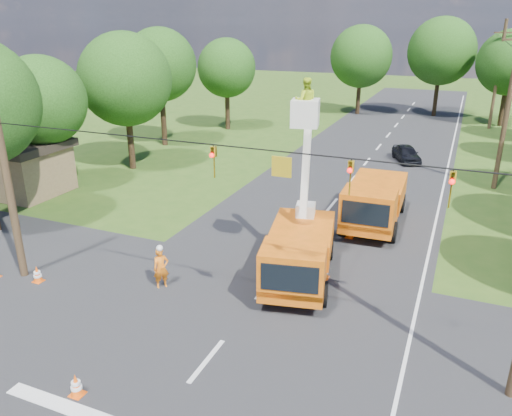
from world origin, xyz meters
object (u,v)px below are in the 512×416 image
at_px(pole_right_mid, 508,106).
at_px(pole_right_far, 498,74).
at_px(traffic_cone_2, 324,271).
at_px(tree_left_c, 41,101).
at_px(distant_car, 407,153).
at_px(tree_left_e, 160,65).
at_px(tree_far_c, 510,63).
at_px(bucket_truck, 300,242).
at_px(shed, 19,166).
at_px(traffic_cone_0, 76,385).
at_px(traffic_cone_3, 350,231).
at_px(traffic_cone_4, 37,274).
at_px(traffic_cone_6, 398,195).
at_px(pole_left, 5,170).
at_px(tree_left_f, 227,68).
at_px(tree_far_a, 361,57).
at_px(second_truck, 374,201).
at_px(ground_worker, 161,268).
at_px(tree_left_d, 125,80).
at_px(tree_far_b, 442,51).

height_order(pole_right_mid, pole_right_far, same).
relative_size(traffic_cone_2, tree_left_c, 0.09).
distance_m(distant_car, tree_left_e, 20.43).
bearing_deg(tree_left_e, tree_far_c, 37.25).
distance_m(bucket_truck, shed, 19.34).
distance_m(traffic_cone_0, shed, 19.98).
height_order(traffic_cone_3, traffic_cone_4, same).
xyz_separation_m(traffic_cone_0, traffic_cone_6, (5.90, 19.91, 0.00)).
xyz_separation_m(pole_left, tree_left_e, (-7.30, 22.00, 1.99)).
xyz_separation_m(distant_car, tree_left_f, (-17.42, 5.66, 5.07)).
height_order(traffic_cone_0, pole_right_far, pole_right_far).
bearing_deg(traffic_cone_4, tree_left_e, 110.38).
xyz_separation_m(traffic_cone_6, pole_right_far, (5.21, 24.79, 4.75)).
relative_size(distant_car, tree_far_a, 0.38).
height_order(second_truck, pole_left, pole_left).
bearing_deg(distant_car, shed, -165.72).
height_order(bucket_truck, traffic_cone_0, bucket_truck).
xyz_separation_m(bucket_truck, distant_car, (1.68, 20.27, -1.04)).
bearing_deg(pole_right_mid, tree_left_c, -156.25).
xyz_separation_m(shed, tree_far_a, (13.00, 35.00, 4.57)).
bearing_deg(tree_left_c, traffic_cone_4, -49.18).
bearing_deg(traffic_cone_3, traffic_cone_2, -90.40).
distance_m(bucket_truck, tree_left_f, 30.60).
xyz_separation_m(traffic_cone_3, tree_left_e, (-18.72, 13.07, 6.13)).
xyz_separation_m(bucket_truck, tree_left_e, (-17.74, 17.93, 4.84)).
height_order(traffic_cone_6, shed, shed).
xyz_separation_m(ground_worker, pole_right_mid, (12.26, 18.63, 4.27)).
bearing_deg(tree_left_d, traffic_cone_2, -31.79).
xyz_separation_m(traffic_cone_4, tree_left_f, (-6.25, 30.20, 5.33)).
bearing_deg(traffic_cone_0, tree_left_e, 117.98).
xyz_separation_m(traffic_cone_6, tree_left_f, (-18.09, 14.79, 5.33)).
xyz_separation_m(ground_worker, traffic_cone_0, (1.14, -6.07, -0.48)).
bearing_deg(ground_worker, pole_left, 144.92).
height_order(second_truck, traffic_cone_0, second_truck).
relative_size(traffic_cone_3, traffic_cone_4, 1.00).
bearing_deg(pole_left, tree_left_e, 108.36).
bearing_deg(pole_left, pole_right_far, 65.77).
bearing_deg(distant_car, tree_far_c, 44.62).
height_order(traffic_cone_0, tree_far_c, tree_far_c).
bearing_deg(traffic_cone_6, bucket_truck, -101.88).
xyz_separation_m(traffic_cone_3, tree_far_b, (1.08, 36.07, 6.45)).
xyz_separation_m(tree_left_d, tree_far_c, (24.50, 27.00, -0.06)).
bearing_deg(tree_far_b, tree_left_e, -130.72).
relative_size(tree_far_a, tree_far_b, 0.92).
distance_m(tree_left_c, tree_left_f, 21.07).
distance_m(distant_car, tree_left_f, 19.01).
bearing_deg(shed, tree_far_a, 69.62).
height_order(traffic_cone_6, tree_far_b, tree_far_b).
bearing_deg(tree_left_c, traffic_cone_6, 17.43).
distance_m(bucket_truck, tree_far_b, 41.30).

